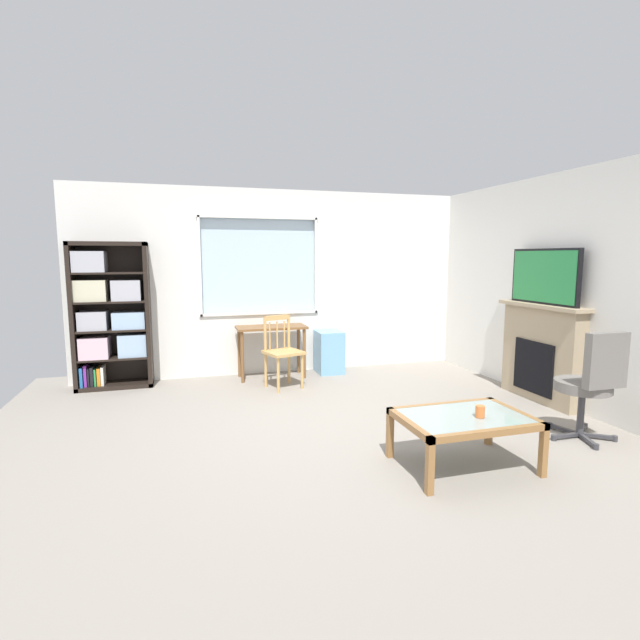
{
  "coord_description": "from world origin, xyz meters",
  "views": [
    {
      "loc": [
        -1.29,
        -4.13,
        1.63
      ],
      "look_at": [
        0.1,
        0.57,
        0.98
      ],
      "focal_mm": 26.65,
      "sensor_mm": 36.0,
      "label": 1
    }
  ],
  "objects_px": {
    "bookshelf": "(109,315)",
    "tv": "(544,276)",
    "plastic_drawer_unit": "(329,352)",
    "coffee_table": "(464,422)",
    "desk_under_window": "(271,335)",
    "office_chair": "(591,380)",
    "wooden_chair": "(282,351)",
    "fireplace": "(541,352)",
    "sippy_cup": "(480,412)"
  },
  "relations": [
    {
      "from": "plastic_drawer_unit",
      "to": "coffee_table",
      "type": "distance_m",
      "value": 3.2
    },
    {
      "from": "office_chair",
      "to": "bookshelf",
      "type": "bearing_deg",
      "value": 144.01
    },
    {
      "from": "plastic_drawer_unit",
      "to": "tv",
      "type": "distance_m",
      "value": 2.92
    },
    {
      "from": "bookshelf",
      "to": "office_chair",
      "type": "relative_size",
      "value": 1.81
    },
    {
      "from": "office_chair",
      "to": "sippy_cup",
      "type": "bearing_deg",
      "value": -170.35
    },
    {
      "from": "wooden_chair",
      "to": "office_chair",
      "type": "xyz_separation_m",
      "value": [
        2.24,
        -2.49,
        0.09
      ]
    },
    {
      "from": "bookshelf",
      "to": "wooden_chair",
      "type": "relative_size",
      "value": 2.01
    },
    {
      "from": "bookshelf",
      "to": "desk_under_window",
      "type": "relative_size",
      "value": 1.95
    },
    {
      "from": "desk_under_window",
      "to": "wooden_chair",
      "type": "relative_size",
      "value": 1.03
    },
    {
      "from": "plastic_drawer_unit",
      "to": "fireplace",
      "type": "distance_m",
      "value": 2.72
    },
    {
      "from": "office_chair",
      "to": "plastic_drawer_unit",
      "type": "bearing_deg",
      "value": 115.37
    },
    {
      "from": "desk_under_window",
      "to": "sippy_cup",
      "type": "bearing_deg",
      "value": -72.72
    },
    {
      "from": "plastic_drawer_unit",
      "to": "sippy_cup",
      "type": "distance_m",
      "value": 3.28
    },
    {
      "from": "fireplace",
      "to": "tv",
      "type": "distance_m",
      "value": 0.86
    },
    {
      "from": "desk_under_window",
      "to": "plastic_drawer_unit",
      "type": "height_order",
      "value": "desk_under_window"
    },
    {
      "from": "tv",
      "to": "bookshelf",
      "type": "bearing_deg",
      "value": 157.21
    },
    {
      "from": "tv",
      "to": "sippy_cup",
      "type": "distance_m",
      "value": 2.38
    },
    {
      "from": "office_chair",
      "to": "coffee_table",
      "type": "xyz_separation_m",
      "value": [
        -1.37,
        -0.14,
        -0.19
      ]
    },
    {
      "from": "desk_under_window",
      "to": "wooden_chair",
      "type": "xyz_separation_m",
      "value": [
        0.04,
        -0.52,
        -0.12
      ]
    },
    {
      "from": "office_chair",
      "to": "coffee_table",
      "type": "bearing_deg",
      "value": -174.03
    },
    {
      "from": "desk_under_window",
      "to": "wooden_chair",
      "type": "height_order",
      "value": "wooden_chair"
    },
    {
      "from": "wooden_chair",
      "to": "plastic_drawer_unit",
      "type": "bearing_deg",
      "value": 35.49
    },
    {
      "from": "fireplace",
      "to": "desk_under_window",
      "type": "bearing_deg",
      "value": 145.53
    },
    {
      "from": "fireplace",
      "to": "tv",
      "type": "relative_size",
      "value": 1.21
    },
    {
      "from": "coffee_table",
      "to": "fireplace",
      "type": "bearing_deg",
      "value": 34.92
    },
    {
      "from": "bookshelf",
      "to": "tv",
      "type": "bearing_deg",
      "value": -22.79
    },
    {
      "from": "plastic_drawer_unit",
      "to": "fireplace",
      "type": "xyz_separation_m",
      "value": [
        1.91,
        -1.93,
        0.26
      ]
    },
    {
      "from": "wooden_chair",
      "to": "fireplace",
      "type": "distance_m",
      "value": 3.03
    },
    {
      "from": "desk_under_window",
      "to": "plastic_drawer_unit",
      "type": "distance_m",
      "value": 0.88
    },
    {
      "from": "bookshelf",
      "to": "desk_under_window",
      "type": "xyz_separation_m",
      "value": [
        2.01,
        -0.11,
        -0.33
      ]
    },
    {
      "from": "desk_under_window",
      "to": "plastic_drawer_unit",
      "type": "xyz_separation_m",
      "value": [
        0.83,
        0.05,
        -0.29
      ]
    },
    {
      "from": "sippy_cup",
      "to": "tv",
      "type": "bearing_deg",
      "value": 38.12
    },
    {
      "from": "coffee_table",
      "to": "sippy_cup",
      "type": "height_order",
      "value": "sippy_cup"
    },
    {
      "from": "coffee_table",
      "to": "sippy_cup",
      "type": "relative_size",
      "value": 11.04
    },
    {
      "from": "wooden_chair",
      "to": "tv",
      "type": "relative_size",
      "value": 0.92
    },
    {
      "from": "wooden_chair",
      "to": "office_chair",
      "type": "height_order",
      "value": "office_chair"
    },
    {
      "from": "desk_under_window",
      "to": "office_chair",
      "type": "relative_size",
      "value": 0.93
    },
    {
      "from": "coffee_table",
      "to": "desk_under_window",
      "type": "bearing_deg",
      "value": 106.2
    },
    {
      "from": "fireplace",
      "to": "coffee_table",
      "type": "relative_size",
      "value": 1.2
    },
    {
      "from": "tv",
      "to": "coffee_table",
      "type": "height_order",
      "value": "tv"
    },
    {
      "from": "fireplace",
      "to": "tv",
      "type": "bearing_deg",
      "value": 180.0
    },
    {
      "from": "wooden_chair",
      "to": "sippy_cup",
      "type": "xyz_separation_m",
      "value": [
        0.96,
        -2.71,
        -0.0
      ]
    },
    {
      "from": "desk_under_window",
      "to": "office_chair",
      "type": "height_order",
      "value": "office_chair"
    },
    {
      "from": "desk_under_window",
      "to": "coffee_table",
      "type": "relative_size",
      "value": 0.94
    },
    {
      "from": "bookshelf",
      "to": "sippy_cup",
      "type": "distance_m",
      "value": 4.52
    },
    {
      "from": "wooden_chair",
      "to": "coffee_table",
      "type": "xyz_separation_m",
      "value": [
        0.88,
        -2.64,
        -0.1
      ]
    },
    {
      "from": "plastic_drawer_unit",
      "to": "office_chair",
      "type": "xyz_separation_m",
      "value": [
        1.45,
        -3.06,
        0.26
      ]
    },
    {
      "from": "plastic_drawer_unit",
      "to": "fireplace",
      "type": "height_order",
      "value": "fireplace"
    },
    {
      "from": "desk_under_window",
      "to": "sippy_cup",
      "type": "xyz_separation_m",
      "value": [
        1.0,
        -3.23,
        -0.12
      ]
    },
    {
      "from": "sippy_cup",
      "to": "plastic_drawer_unit",
      "type": "bearing_deg",
      "value": 92.99
    }
  ]
}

